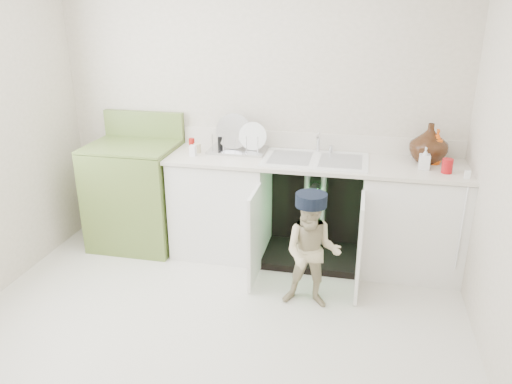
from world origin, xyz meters
TOP-DOWN VIEW (x-y plane):
  - ground at (0.00, 0.00)m, footprint 3.50×3.50m
  - room_shell at (0.00, 0.00)m, footprint 6.00×5.50m
  - counter_run at (0.57, 1.21)m, footprint 2.44×1.02m
  - avocado_stove at (-1.05, 1.18)m, footprint 0.76×0.65m
  - repair_worker at (0.62, 0.48)m, footprint 0.42×0.55m

SIDE VIEW (x-z plane):
  - ground at x=0.00m, z-range 0.00..0.00m
  - repair_worker at x=0.62m, z-range 0.01..0.88m
  - counter_run at x=0.57m, z-range -0.13..1.08m
  - avocado_stove at x=-1.05m, z-range -0.10..1.07m
  - room_shell at x=0.00m, z-range 0.62..1.88m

